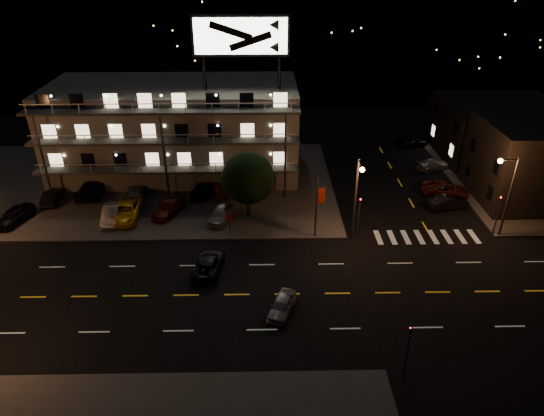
{
  "coord_description": "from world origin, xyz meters",
  "views": [
    {
      "loc": [
        0.21,
        -30.29,
        24.44
      ],
      "look_at": [
        0.95,
        8.0,
        3.4
      ],
      "focal_mm": 32.0,
      "sensor_mm": 36.0,
      "label": 1
    }
  ],
  "objects_px": {
    "tree": "(248,180)",
    "road_car_east": "(282,305)",
    "road_car_west": "(209,263)",
    "lot_car_4": "(221,214)",
    "lot_car_7": "(135,193)",
    "lot_car_2": "(126,211)",
    "side_car_0": "(448,202)"
  },
  "relations": [
    {
      "from": "lot_car_2",
      "to": "side_car_0",
      "type": "xyz_separation_m",
      "value": [
        32.95,
        1.63,
        -0.22
      ]
    },
    {
      "from": "road_car_east",
      "to": "road_car_west",
      "type": "height_order",
      "value": "road_car_west"
    },
    {
      "from": "lot_car_2",
      "to": "road_car_west",
      "type": "bearing_deg",
      "value": -45.33
    },
    {
      "from": "road_car_west",
      "to": "lot_car_2",
      "type": "bearing_deg",
      "value": -37.49
    },
    {
      "from": "lot_car_4",
      "to": "tree",
      "type": "bearing_deg",
      "value": 35.86
    },
    {
      "from": "tree",
      "to": "lot_car_7",
      "type": "distance_m",
      "value": 13.34
    },
    {
      "from": "lot_car_7",
      "to": "side_car_0",
      "type": "relative_size",
      "value": 1.04
    },
    {
      "from": "tree",
      "to": "lot_car_7",
      "type": "relative_size",
      "value": 1.54
    },
    {
      "from": "lot_car_7",
      "to": "road_car_west",
      "type": "height_order",
      "value": "lot_car_7"
    },
    {
      "from": "lot_car_4",
      "to": "road_car_west",
      "type": "bearing_deg",
      "value": -76.83
    },
    {
      "from": "lot_car_7",
      "to": "road_car_west",
      "type": "bearing_deg",
      "value": 116.97
    },
    {
      "from": "lot_car_4",
      "to": "road_car_west",
      "type": "height_order",
      "value": "lot_car_4"
    },
    {
      "from": "tree",
      "to": "road_car_east",
      "type": "distance_m",
      "value": 15.21
    },
    {
      "from": "tree",
      "to": "side_car_0",
      "type": "xyz_separation_m",
      "value": [
        20.75,
        1.37,
        -3.45
      ]
    },
    {
      "from": "lot_car_2",
      "to": "lot_car_4",
      "type": "relative_size",
      "value": 1.3
    },
    {
      "from": "lot_car_4",
      "to": "road_car_east",
      "type": "distance_m",
      "value": 14.66
    },
    {
      "from": "lot_car_4",
      "to": "side_car_0",
      "type": "height_order",
      "value": "lot_car_4"
    },
    {
      "from": "lot_car_4",
      "to": "lot_car_7",
      "type": "relative_size",
      "value": 0.97
    },
    {
      "from": "tree",
      "to": "road_car_east",
      "type": "bearing_deg",
      "value": -78.94
    },
    {
      "from": "lot_car_2",
      "to": "road_car_west",
      "type": "distance_m",
      "value": 12.62
    },
    {
      "from": "lot_car_4",
      "to": "lot_car_7",
      "type": "height_order",
      "value": "lot_car_4"
    },
    {
      "from": "road_car_east",
      "to": "road_car_west",
      "type": "bearing_deg",
      "value": 156.93
    },
    {
      "from": "lot_car_7",
      "to": "side_car_0",
      "type": "xyz_separation_m",
      "value": [
        33.03,
        -2.62,
        -0.09
      ]
    },
    {
      "from": "road_car_east",
      "to": "road_car_west",
      "type": "distance_m",
      "value": 8.11
    },
    {
      "from": "lot_car_4",
      "to": "side_car_0",
      "type": "bearing_deg",
      "value": 22.11
    },
    {
      "from": "tree",
      "to": "road_car_east",
      "type": "xyz_separation_m",
      "value": [
        2.84,
        -14.53,
        -3.53
      ]
    },
    {
      "from": "lot_car_2",
      "to": "road_car_east",
      "type": "height_order",
      "value": "lot_car_2"
    },
    {
      "from": "lot_car_4",
      "to": "lot_car_7",
      "type": "bearing_deg",
      "value": 169.2
    },
    {
      "from": "tree",
      "to": "lot_car_4",
      "type": "relative_size",
      "value": 1.59
    },
    {
      "from": "side_car_0",
      "to": "road_car_west",
      "type": "relative_size",
      "value": 0.89
    },
    {
      "from": "side_car_0",
      "to": "road_car_east",
      "type": "xyz_separation_m",
      "value": [
        -17.91,
        -15.89,
        -0.07
      ]
    },
    {
      "from": "tree",
      "to": "lot_car_7",
      "type": "xyz_separation_m",
      "value": [
        -12.28,
        3.99,
        -3.36
      ]
    }
  ]
}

